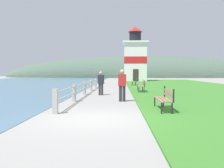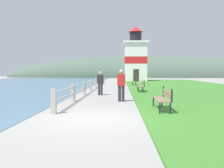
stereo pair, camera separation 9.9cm
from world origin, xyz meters
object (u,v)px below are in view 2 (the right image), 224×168
at_px(park_bench_far, 135,81).
at_px(person_strolling, 100,82).
at_px(person_by_railing, 121,84).
at_px(park_bench_near, 163,98).
at_px(park_bench_midway, 142,85).
at_px(lighthouse, 135,58).

bearing_deg(park_bench_far, person_strolling, 81.50).
bearing_deg(person_by_railing, park_bench_near, -149.03).
bearing_deg(park_bench_near, person_strolling, -64.69).
bearing_deg(person_by_railing, park_bench_midway, -11.21).
xyz_separation_m(lighthouse, person_strolling, (-3.79, -25.33, -2.96)).
relative_size(park_bench_midway, person_by_railing, 1.16).
height_order(park_bench_near, person_by_railing, person_by_railing).
distance_m(park_bench_near, lighthouse, 32.18).
xyz_separation_m(park_bench_near, person_strolling, (-3.05, 6.67, 0.32)).
height_order(park_bench_near, lighthouse, lighthouse).
height_order(park_bench_midway, person_strolling, person_strolling).
distance_m(person_strolling, person_by_railing, 3.77).
relative_size(person_strolling, person_by_railing, 0.94).
height_order(park_bench_far, person_by_railing, person_by_railing).
bearing_deg(park_bench_near, park_bench_far, -88.97).
xyz_separation_m(park_bench_midway, person_by_railing, (-1.55, -5.96, 0.37)).
bearing_deg(person_by_railing, park_bench_far, -2.51).
distance_m(park_bench_midway, person_by_railing, 6.17).
xyz_separation_m(park_bench_far, lighthouse, (0.83, 13.59, 3.28)).
xyz_separation_m(park_bench_midway, park_bench_far, (0.02, 9.28, -0.00)).
xyz_separation_m(park_bench_far, person_by_railing, (-1.57, -15.24, 0.38)).
xyz_separation_m(person_strolling, person_by_railing, (1.39, -3.50, 0.05)).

